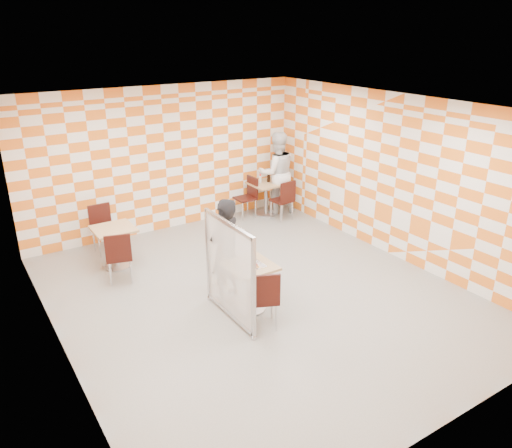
{
  "coord_description": "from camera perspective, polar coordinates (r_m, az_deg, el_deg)",
  "views": [
    {
      "loc": [
        -3.87,
        -5.96,
        4.06
      ],
      "look_at": [
        0.1,
        0.2,
        1.15
      ],
      "focal_mm": 35.0,
      "sensor_mm": 36.0,
      "label": 1
    }
  ],
  "objects": [
    {
      "name": "room_shell",
      "position": [
        7.99,
        -1.94,
        2.95
      ],
      "size": [
        7.0,
        7.0,
        7.0
      ],
      "color": "gray",
      "rests_on": "ground"
    },
    {
      "name": "main_table",
      "position": [
        7.57,
        -0.73,
        -6.33
      ],
      "size": [
        0.7,
        0.7,
        0.75
      ],
      "color": "tan",
      "rests_on": "ground"
    },
    {
      "name": "second_table",
      "position": [
        11.43,
        1.15,
        3.56
      ],
      "size": [
        0.7,
        0.7,
        0.75
      ],
      "color": "tan",
      "rests_on": "ground"
    },
    {
      "name": "empty_table",
      "position": [
        9.24,
        -15.84,
        -1.82
      ],
      "size": [
        0.7,
        0.7,
        0.75
      ],
      "color": "tan",
      "rests_on": "ground"
    },
    {
      "name": "chair_main_front",
      "position": [
        7.06,
        0.91,
        -8.21
      ],
      "size": [
        0.56,
        0.56,
        0.92
      ],
      "color": "black",
      "rests_on": "ground"
    },
    {
      "name": "chair_second_front",
      "position": [
        11.04,
        3.3,
        3.05
      ],
      "size": [
        0.46,
        0.47,
        0.92
      ],
      "color": "black",
      "rests_on": "ground"
    },
    {
      "name": "chair_second_side",
      "position": [
        11.27,
        -0.86,
        3.48
      ],
      "size": [
        0.43,
        0.42,
        0.92
      ],
      "color": "black",
      "rests_on": "ground"
    },
    {
      "name": "chair_empty_near",
      "position": [
        8.6,
        -15.42,
        -3.29
      ],
      "size": [
        0.52,
        0.53,
        0.92
      ],
      "color": "black",
      "rests_on": "ground"
    },
    {
      "name": "chair_empty_far",
      "position": [
        9.94,
        -17.17,
        -0.06
      ],
      "size": [
        0.42,
        0.43,
        0.92
      ],
      "color": "black",
      "rests_on": "ground"
    },
    {
      "name": "partition",
      "position": [
        7.2,
        -3.07,
        -5.37
      ],
      "size": [
        0.08,
        1.38,
        1.55
      ],
      "color": "white",
      "rests_on": "ground"
    },
    {
      "name": "man_dark",
      "position": [
        7.75,
        -3.56,
        -2.97
      ],
      "size": [
        0.7,
        0.56,
        1.67
      ],
      "primitive_type": "imported",
      "rotation": [
        0.0,
        0.0,
        3.44
      ],
      "color": "black",
      "rests_on": "ground"
    },
    {
      "name": "man_white",
      "position": [
        11.47,
        2.38,
        5.86
      ],
      "size": [
        1.07,
        0.93,
        1.89
      ],
      "primitive_type": "imported",
      "rotation": [
        0.0,
        0.0,
        2.87
      ],
      "color": "white",
      "rests_on": "ground"
    },
    {
      "name": "pizza_on_foil",
      "position": [
        7.44,
        -0.68,
        -4.62
      ],
      "size": [
        0.4,
        0.4,
        0.04
      ],
      "color": "silver",
      "rests_on": "main_table"
    },
    {
      "name": "sport_bottle",
      "position": [
        11.36,
        0.48,
        5.18
      ],
      "size": [
        0.06,
        0.06,
        0.2
      ],
      "color": "white",
      "rests_on": "second_table"
    },
    {
      "name": "soda_bottle",
      "position": [
        11.42,
        1.44,
        5.33
      ],
      "size": [
        0.07,
        0.07,
        0.23
      ],
      "color": "black",
      "rests_on": "second_table"
    }
  ]
}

